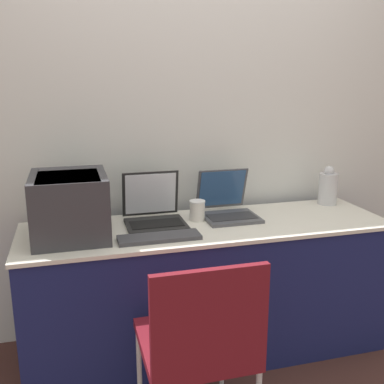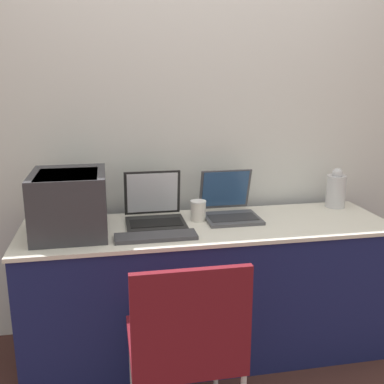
{
  "view_description": "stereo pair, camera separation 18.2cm",
  "coord_description": "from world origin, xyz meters",
  "px_view_note": "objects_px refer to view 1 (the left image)",
  "views": [
    {
      "loc": [
        -0.7,
        -1.93,
        1.53
      ],
      "look_at": [
        -0.08,
        0.32,
        0.94
      ],
      "focal_mm": 42.0,
      "sensor_mm": 36.0,
      "label": 1
    },
    {
      "loc": [
        -0.52,
        -1.97,
        1.53
      ],
      "look_at": [
        -0.08,
        0.32,
        0.94
      ],
      "focal_mm": 42.0,
      "sensor_mm": 36.0,
      "label": 2
    }
  ],
  "objects_px": {
    "laptop_left": "(154,213)",
    "metal_pitcher": "(328,187)",
    "external_keyboard": "(159,237)",
    "laptop_right": "(227,207)",
    "coffee_cup": "(197,210)",
    "printer": "(70,204)",
    "chair": "(199,339)"
  },
  "relations": [
    {
      "from": "laptop_left",
      "to": "metal_pitcher",
      "type": "height_order",
      "value": "laptop_left"
    },
    {
      "from": "laptop_left",
      "to": "external_keyboard",
      "type": "bearing_deg",
      "value": -95.06
    },
    {
      "from": "laptop_right",
      "to": "external_keyboard",
      "type": "relative_size",
      "value": 0.83
    },
    {
      "from": "laptop_left",
      "to": "coffee_cup",
      "type": "bearing_deg",
      "value": -2.45
    },
    {
      "from": "coffee_cup",
      "to": "metal_pitcher",
      "type": "distance_m",
      "value": 0.89
    },
    {
      "from": "printer",
      "to": "external_keyboard",
      "type": "distance_m",
      "value": 0.47
    },
    {
      "from": "printer",
      "to": "metal_pitcher",
      "type": "bearing_deg",
      "value": 7.22
    },
    {
      "from": "laptop_left",
      "to": "metal_pitcher",
      "type": "bearing_deg",
      "value": 4.97
    },
    {
      "from": "laptop_right",
      "to": "external_keyboard",
      "type": "xyz_separation_m",
      "value": [
        -0.45,
        -0.28,
        -0.05
      ]
    },
    {
      "from": "printer",
      "to": "laptop_left",
      "type": "relative_size",
      "value": 1.34
    },
    {
      "from": "laptop_left",
      "to": "coffee_cup",
      "type": "distance_m",
      "value": 0.24
    },
    {
      "from": "coffee_cup",
      "to": "metal_pitcher",
      "type": "height_order",
      "value": "metal_pitcher"
    },
    {
      "from": "laptop_left",
      "to": "chair",
      "type": "bearing_deg",
      "value": -87.48
    },
    {
      "from": "external_keyboard",
      "to": "chair",
      "type": "xyz_separation_m",
      "value": [
        0.06,
        -0.51,
        -0.26
      ]
    },
    {
      "from": "laptop_left",
      "to": "chair",
      "type": "distance_m",
      "value": 0.83
    },
    {
      "from": "coffee_cup",
      "to": "laptop_left",
      "type": "bearing_deg",
      "value": 177.55
    },
    {
      "from": "external_keyboard",
      "to": "metal_pitcher",
      "type": "xyz_separation_m",
      "value": [
        1.15,
        0.36,
        0.1
      ]
    },
    {
      "from": "printer",
      "to": "laptop_left",
      "type": "xyz_separation_m",
      "value": [
        0.44,
        0.1,
        -0.11
      ]
    },
    {
      "from": "metal_pitcher",
      "to": "chair",
      "type": "xyz_separation_m",
      "value": [
        -1.09,
        -0.87,
        -0.36
      ]
    },
    {
      "from": "metal_pitcher",
      "to": "printer",
      "type": "bearing_deg",
      "value": -172.78
    },
    {
      "from": "external_keyboard",
      "to": "coffee_cup",
      "type": "height_order",
      "value": "coffee_cup"
    },
    {
      "from": "printer",
      "to": "laptop_right",
      "type": "distance_m",
      "value": 0.88
    },
    {
      "from": "coffee_cup",
      "to": "metal_pitcher",
      "type": "bearing_deg",
      "value": 6.98
    },
    {
      "from": "laptop_left",
      "to": "laptop_right",
      "type": "xyz_separation_m",
      "value": [
        0.43,
        0.02,
        -0.0
      ]
    },
    {
      "from": "external_keyboard",
      "to": "laptop_right",
      "type": "bearing_deg",
      "value": 31.3
    },
    {
      "from": "laptop_right",
      "to": "metal_pitcher",
      "type": "bearing_deg",
      "value": 6.49
    },
    {
      "from": "external_keyboard",
      "to": "laptop_left",
      "type": "bearing_deg",
      "value": 84.94
    },
    {
      "from": "printer",
      "to": "coffee_cup",
      "type": "bearing_deg",
      "value": 7.54
    },
    {
      "from": "printer",
      "to": "laptop_left",
      "type": "distance_m",
      "value": 0.46
    },
    {
      "from": "metal_pitcher",
      "to": "laptop_left",
      "type": "bearing_deg",
      "value": -175.03
    },
    {
      "from": "laptop_right",
      "to": "chair",
      "type": "bearing_deg",
      "value": -116.72
    },
    {
      "from": "printer",
      "to": "external_keyboard",
      "type": "bearing_deg",
      "value": -20.7
    }
  ]
}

